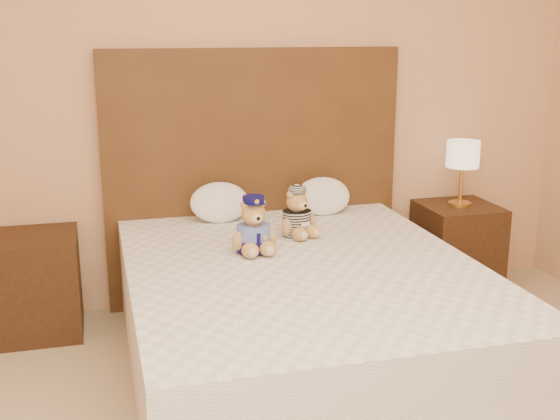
# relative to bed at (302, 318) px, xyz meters

# --- Properties ---
(bed) EXTENTS (1.60, 2.00, 0.55)m
(bed) POSITION_rel_bed_xyz_m (0.00, 0.00, 0.00)
(bed) COLOR white
(bed) RESTS_ON ground
(headboard) EXTENTS (1.75, 0.08, 1.50)m
(headboard) POSITION_rel_bed_xyz_m (0.00, 1.01, 0.47)
(headboard) COLOR #4D3217
(headboard) RESTS_ON ground
(nightstand_left) EXTENTS (0.45, 0.45, 0.55)m
(nightstand_left) POSITION_rel_bed_xyz_m (-1.25, 0.80, -0.00)
(nightstand_left) COLOR #382012
(nightstand_left) RESTS_ON ground
(nightstand_right) EXTENTS (0.45, 0.45, 0.55)m
(nightstand_right) POSITION_rel_bed_xyz_m (1.25, 0.80, -0.00)
(nightstand_right) COLOR #382012
(nightstand_right) RESTS_ON ground
(lamp) EXTENTS (0.20, 0.20, 0.40)m
(lamp) POSITION_rel_bed_xyz_m (1.25, 0.80, 0.57)
(lamp) COLOR gold
(lamp) RESTS_ON nightstand_right
(teddy_police) EXTENTS (0.26, 0.25, 0.28)m
(teddy_police) POSITION_rel_bed_xyz_m (-0.18, 0.22, 0.41)
(teddy_police) COLOR #AA7142
(teddy_police) RESTS_ON bed
(teddy_prisoner) EXTENTS (0.29, 0.29, 0.26)m
(teddy_prisoner) POSITION_rel_bed_xyz_m (0.10, 0.43, 0.40)
(teddy_prisoner) COLOR #AA7142
(teddy_prisoner) RESTS_ON bed
(pillow_left) EXTENTS (0.34, 0.22, 0.24)m
(pillow_left) POSITION_rel_bed_xyz_m (-0.24, 0.83, 0.39)
(pillow_left) COLOR white
(pillow_left) RESTS_ON bed
(pillow_right) EXTENTS (0.33, 0.21, 0.23)m
(pillow_right) POSITION_rel_bed_xyz_m (0.37, 0.83, 0.39)
(pillow_right) COLOR white
(pillow_right) RESTS_ON bed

